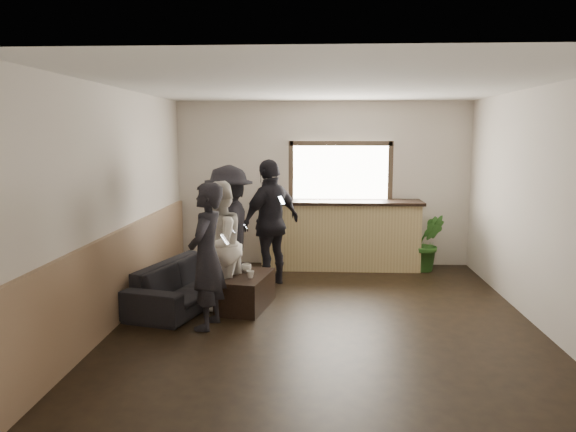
# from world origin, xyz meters

# --- Properties ---
(ground) EXTENTS (5.00, 6.00, 0.01)m
(ground) POSITION_xyz_m (0.00, 0.00, 0.00)
(ground) COLOR black
(room_shell) EXTENTS (5.01, 6.01, 2.80)m
(room_shell) POSITION_xyz_m (-0.74, 0.00, 1.47)
(room_shell) COLOR silver
(room_shell) RESTS_ON ground
(bar_counter) EXTENTS (2.70, 0.68, 2.13)m
(bar_counter) POSITION_xyz_m (0.30, 2.70, 0.64)
(bar_counter) COLOR tan
(bar_counter) RESTS_ON ground
(sofa) EXTENTS (1.26, 2.09, 0.57)m
(sofa) POSITION_xyz_m (-1.81, 0.52, 0.29)
(sofa) COLOR black
(sofa) RESTS_ON ground
(coffee_table) EXTENTS (0.71, 1.05, 0.43)m
(coffee_table) POSITION_xyz_m (-1.01, 0.42, 0.22)
(coffee_table) COLOR black
(coffee_table) RESTS_ON ground
(cup_a) EXTENTS (0.19, 0.19, 0.11)m
(cup_a) POSITION_xyz_m (-1.02, 0.59, 0.48)
(cup_a) COLOR silver
(cup_a) RESTS_ON coffee_table
(cup_b) EXTENTS (0.14, 0.14, 0.09)m
(cup_b) POSITION_xyz_m (-0.93, 0.29, 0.48)
(cup_b) COLOR silver
(cup_b) RESTS_ON coffee_table
(potted_plant) EXTENTS (0.54, 0.45, 0.95)m
(potted_plant) POSITION_xyz_m (1.73, 2.54, 0.47)
(potted_plant) COLOR #2D6623
(potted_plant) RESTS_ON ground
(person_a) EXTENTS (0.52, 0.67, 1.70)m
(person_a) POSITION_xyz_m (-1.36, -0.35, 0.85)
(person_a) COLOR black
(person_a) RESTS_ON ground
(person_b) EXTENTS (0.85, 0.96, 1.66)m
(person_b) POSITION_xyz_m (-1.36, 0.38, 0.83)
(person_b) COLOR silver
(person_b) RESTS_ON ground
(person_c) EXTENTS (0.68, 1.18, 1.82)m
(person_c) POSITION_xyz_m (-1.33, 1.12, 0.91)
(person_c) COLOR black
(person_c) RESTS_ON ground
(person_d) EXTENTS (1.07, 1.13, 1.88)m
(person_d) POSITION_xyz_m (-0.77, 1.59, 0.94)
(person_d) COLOR black
(person_d) RESTS_ON ground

